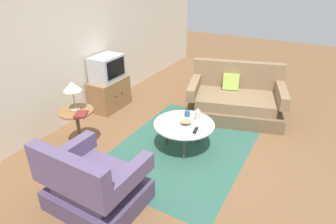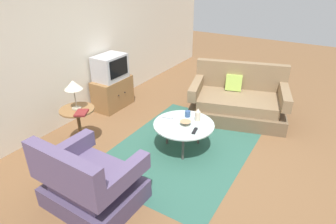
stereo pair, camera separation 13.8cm
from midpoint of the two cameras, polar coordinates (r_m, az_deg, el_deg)
name	(u,v)px [view 1 (the left image)]	position (r m, az deg, el deg)	size (l,w,h in m)	color
ground_plane	(192,155)	(4.18, 3.89, -8.50)	(16.00, 16.00, 0.00)	brown
back_wall	(61,43)	(4.97, -21.27, 12.78)	(9.00, 0.12, 2.70)	beige
area_rug	(183,148)	(4.32, 2.16, -7.12)	(2.49, 1.81, 0.00)	#2D5B4C
armchair	(94,185)	(3.33, -15.81, -13.92)	(0.84, 1.01, 0.86)	#4B3E5C
couch	(235,101)	(5.22, 12.49, 2.25)	(1.37, 1.81, 0.91)	brown
coffee_table	(184,125)	(4.11, 2.24, -2.68)	(0.88, 0.88, 0.42)	#B2C6C1
side_table	(77,120)	(4.39, -18.47, -1.60)	(0.50, 0.50, 0.59)	olive
tv_stand	(110,94)	(5.51, -12.22, 3.56)	(0.75, 0.45, 0.57)	olive
television	(107,68)	(5.34, -12.78, 8.54)	(0.58, 0.42, 0.45)	#B7B7BC
table_lamp	(72,87)	(4.18, -19.48, 4.64)	(0.25, 0.25, 0.43)	#9E937A
vase	(198,114)	(4.16, 4.99, -0.46)	(0.08, 0.08, 0.19)	beige
mug	(187,113)	(4.28, 2.96, -0.28)	(0.13, 0.08, 0.09)	#335184
bowl	(186,123)	(4.07, 2.59, -2.14)	(0.16, 0.16, 0.05)	tan
tv_remote_dark	(196,130)	(3.92, 4.51, -3.65)	(0.17, 0.07, 0.02)	black
tv_remote_silver	(167,117)	(4.24, -1.14, -1.09)	(0.07, 0.17, 0.02)	#B2B2B7
book	(81,114)	(4.15, -17.88, -0.45)	(0.26, 0.24, 0.03)	maroon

